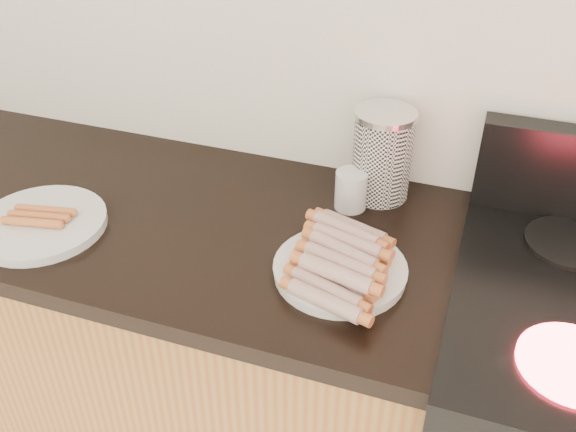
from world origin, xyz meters
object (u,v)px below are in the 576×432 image
(canister, at_px, (382,154))
(mug, at_px, (351,190))
(main_plate, at_px, (340,271))
(side_plate, at_px, (41,224))

(canister, height_order, mug, canister)
(main_plate, xyz_separation_m, mug, (-0.04, 0.23, 0.04))
(mug, bearing_deg, side_plate, -154.15)
(side_plate, xyz_separation_m, mug, (0.60, 0.29, 0.03))
(mug, bearing_deg, main_plate, -80.16)
(main_plate, relative_size, canister, 1.22)
(canister, relative_size, mug, 2.36)
(side_plate, bearing_deg, mug, 25.85)
(canister, bearing_deg, main_plate, -91.62)
(canister, bearing_deg, side_plate, -150.85)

